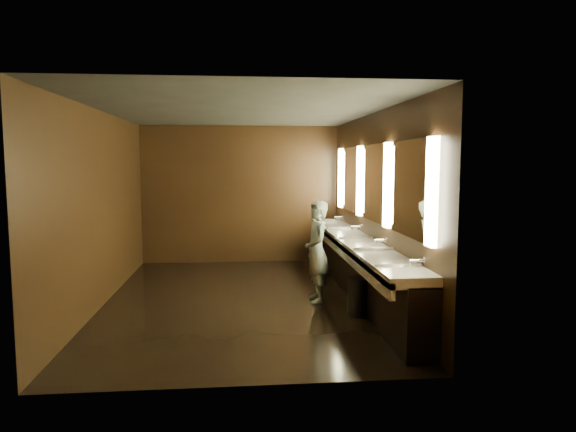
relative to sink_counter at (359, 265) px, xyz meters
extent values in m
plane|color=black|center=(-1.79, 0.00, -0.50)|extent=(6.00, 6.00, 0.00)
cube|color=#2D2D2B|center=(-1.79, 0.00, 2.30)|extent=(4.00, 6.00, 0.02)
cube|color=black|center=(-1.79, 3.00, 0.90)|extent=(4.00, 0.02, 2.80)
cube|color=black|center=(-1.79, -3.00, 0.90)|extent=(4.00, 0.02, 2.80)
cube|color=black|center=(-3.79, 0.00, 0.90)|extent=(0.02, 6.00, 2.80)
cube|color=black|center=(0.21, 0.00, 0.90)|extent=(0.02, 6.00, 2.80)
cube|color=black|center=(0.03, 0.00, -0.09)|extent=(0.36, 5.40, 0.81)
cube|color=white|center=(-0.07, 0.00, 0.35)|extent=(0.55, 5.40, 0.12)
cube|color=white|center=(-0.31, 0.00, 0.27)|extent=(0.06, 5.40, 0.18)
cylinder|color=silver|center=(0.12, -2.20, 0.49)|extent=(0.18, 0.04, 0.04)
cylinder|color=silver|center=(0.12, -0.73, 0.49)|extent=(0.18, 0.04, 0.04)
cylinder|color=silver|center=(0.12, 0.73, 0.49)|extent=(0.18, 0.04, 0.04)
cylinder|color=silver|center=(0.12, 2.20, 0.49)|extent=(0.18, 0.04, 0.04)
cube|color=#FDF6B6|center=(0.18, -2.40, 1.25)|extent=(0.06, 0.22, 1.15)
cube|color=white|center=(0.19, -1.60, 1.25)|extent=(0.03, 1.32, 1.15)
cube|color=#FDF6B6|center=(0.18, -0.80, 1.25)|extent=(0.06, 0.23, 1.15)
cube|color=white|center=(0.19, 0.00, 1.25)|extent=(0.03, 1.32, 1.15)
cube|color=#FDF6B6|center=(0.18, 0.80, 1.25)|extent=(0.06, 0.23, 1.15)
cube|color=white|center=(0.19, 1.60, 1.25)|extent=(0.03, 1.32, 1.15)
cube|color=#FDF6B6|center=(0.18, 2.40, 1.25)|extent=(0.06, 0.22, 1.15)
imported|color=#92D4DA|center=(-0.68, -0.17, 0.25)|extent=(0.39, 0.56, 1.50)
cylinder|color=black|center=(-0.22, -0.94, -0.24)|extent=(0.41, 0.41, 0.52)
camera|label=1|loc=(-1.83, -7.56, 1.56)|focal=32.00mm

